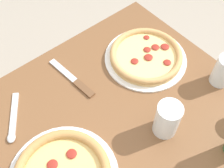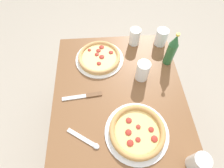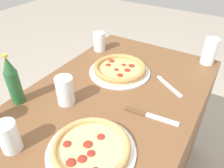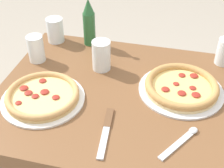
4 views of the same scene
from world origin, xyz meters
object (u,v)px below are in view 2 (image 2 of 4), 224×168
object	(u,v)px
glass_orange_juice	(161,38)
glass_red_wine	(197,162)
glass_iced_tea	(135,37)
pizza_veggie	(99,57)
glass_mango_juice	(142,72)
pizza_salami	(137,131)
beer_bottle	(172,50)
spoon	(86,141)
knife	(84,96)

from	to	relation	value
glass_orange_juice	glass_red_wine	size ratio (longest dim) A/B	1.00
glass_iced_tea	glass_orange_juice	size ratio (longest dim) A/B	1.02
pizza_veggie	glass_mango_juice	world-z (taller)	glass_mango_juice
glass_red_wine	pizza_veggie	bearing A→B (deg)	-147.86
pizza_salami	glass_red_wine	xyz separation A→B (m)	(0.16, 0.24, 0.03)
pizza_veggie	glass_iced_tea	distance (m)	0.28
pizza_salami	glass_iced_tea	xyz separation A→B (m)	(-0.63, 0.07, 0.03)
glass_mango_juice	glass_iced_tea	bearing A→B (deg)	-178.69
glass_mango_juice	beer_bottle	distance (m)	0.22
pizza_veggie	spoon	bearing A→B (deg)	-8.80
beer_bottle	spoon	distance (m)	0.71
glass_mango_juice	knife	xyz separation A→B (m)	(0.11, -0.35, -0.05)
glass_iced_tea	glass_mango_juice	size ratio (longest dim) A/B	0.91
glass_red_wine	knife	world-z (taller)	glass_red_wine
pizza_salami	glass_red_wine	world-z (taller)	glass_red_wine
pizza_veggie	knife	distance (m)	0.29
glass_red_wine	glass_orange_juice	bearing A→B (deg)	179.41
glass_iced_tea	knife	size ratio (longest dim) A/B	0.51
glass_red_wine	spoon	distance (m)	0.52
pizza_salami	knife	bearing A→B (deg)	-130.13
beer_bottle	glass_iced_tea	bearing A→B (deg)	-133.53
glass_orange_juice	beer_bottle	size ratio (longest dim) A/B	0.49
pizza_veggie	glass_mango_juice	bearing A→B (deg)	57.69
pizza_salami	knife	xyz separation A→B (m)	(-0.23, -0.27, -0.02)
knife	glass_mango_juice	bearing A→B (deg)	107.66
pizza_salami	glass_mango_juice	world-z (taller)	glass_mango_juice
pizza_veggie	spoon	distance (m)	0.53
pizza_salami	glass_iced_tea	bearing A→B (deg)	173.65
glass_red_wine	knife	distance (m)	0.65
pizza_veggie	beer_bottle	world-z (taller)	beer_bottle
beer_bottle	glass_orange_juice	bearing A→B (deg)	-175.53
glass_orange_juice	beer_bottle	bearing A→B (deg)	4.47
pizza_veggie	spoon	xyz separation A→B (m)	(0.52, -0.08, -0.01)
beer_bottle	spoon	bearing A→B (deg)	-47.69
glass_mango_juice	glass_orange_juice	world-z (taller)	glass_mango_juice
pizza_salami	pizza_veggie	size ratio (longest dim) A/B	1.05
pizza_veggie	glass_iced_tea	bearing A→B (deg)	118.43
glass_mango_juice	glass_red_wine	world-z (taller)	glass_mango_juice
knife	glass_red_wine	bearing A→B (deg)	52.59
glass_mango_juice	spoon	size ratio (longest dim) A/B	0.76
pizza_salami	glass_mango_juice	bearing A→B (deg)	167.24
glass_orange_juice	glass_red_wine	bearing A→B (deg)	-0.59
pizza_veggie	beer_bottle	bearing A→B (deg)	83.41
glass_orange_juice	beer_bottle	xyz separation A→B (m)	(0.17, 0.01, 0.06)
beer_bottle	knife	xyz separation A→B (m)	(0.22, -0.53, -0.11)
pizza_salami	knife	world-z (taller)	pizza_salami
pizza_salami	glass_red_wine	size ratio (longest dim) A/B	2.84
glass_mango_juice	beer_bottle	xyz separation A→B (m)	(-0.11, 0.19, 0.05)
pizza_salami	knife	size ratio (longest dim) A/B	1.43
glass_mango_juice	beer_bottle	world-z (taller)	beer_bottle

